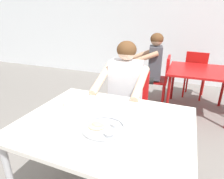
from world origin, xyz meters
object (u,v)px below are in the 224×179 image
thali_tray (104,128)px  chair_red_left (160,77)px  drinking_cup (68,101)px  patron_background (149,64)px  diner_foreground (123,90)px  chair_foreground (129,102)px  table_background_red (200,75)px  chair_red_far (196,72)px  table_foreground (106,129)px

thali_tray → chair_red_left: (0.07, 2.15, -0.26)m
drinking_cup → patron_background: size_ratio=0.07×
diner_foreground → patron_background: bearing=89.3°
chair_foreground → chair_red_left: chair_foreground is taller
diner_foreground → table_background_red: size_ratio=1.32×
chair_red_far → diner_foreground: bearing=-111.9°
thali_tray → chair_red_far: 2.77m
table_foreground → diner_foreground: 0.70m
chair_foreground → thali_tray: bearing=-82.7°
thali_tray → patron_background: bearing=93.1°
chair_foreground → diner_foreground: size_ratio=0.70×
chair_foreground → chair_red_left: 1.16m
drinking_cup → patron_background: (0.30, 1.88, -0.08)m
chair_red_left → table_background_red: bearing=-5.8°
chair_red_left → chair_red_far: size_ratio=0.97×
chair_foreground → diner_foreground: 0.32m
chair_foreground → table_background_red: (0.81, 1.08, 0.13)m
drinking_cup → chair_foreground: (0.29, 0.81, -0.30)m
thali_tray → chair_red_far: size_ratio=0.33×
diner_foreground → table_background_red: diner_foreground is taller
drinking_cup → chair_red_left: 2.04m
drinking_cup → chair_red_far: (1.05, 2.48, -0.29)m
drinking_cup → thali_tray: bearing=-25.5°
thali_tray → chair_foreground: 1.05m
chair_red_far → table_foreground: bearing=-104.3°
drinking_cup → diner_foreground: bearing=64.1°
table_background_red → chair_foreground: bearing=-126.6°
chair_red_far → drinking_cup: bearing=-112.9°
table_background_red → patron_background: bearing=-178.9°
table_foreground → patron_background: 1.98m
patron_background → diner_foreground: bearing=-90.7°
diner_foreground → patron_background: diner_foreground is taller
table_background_red → table_foreground: bearing=-109.4°
chair_foreground → table_background_red: chair_foreground is taller
table_foreground → diner_foreground: (-0.10, 0.69, 0.04)m
patron_background → drinking_cup: bearing=-99.1°
table_background_red → chair_red_far: (-0.04, 0.59, -0.12)m
diner_foreground → table_foreground: bearing=-81.6°
table_foreground → chair_foreground: size_ratio=1.40×
table_foreground → chair_red_far: size_ratio=1.37×
thali_tray → chair_red_far: chair_red_far is taller
chair_foreground → chair_red_left: bearing=79.9°
table_foreground → chair_foreground: bearing=96.4°
table_foreground → diner_foreground: bearing=98.4°
drinking_cup → table_background_red: drinking_cup is taller
chair_foreground → chair_red_left: (0.20, 1.14, 0.00)m
drinking_cup → table_foreground: bearing=-14.6°
thali_tray → patron_background: 2.08m
table_background_red → patron_background: 0.80m
patron_background → table_background_red: bearing=1.1°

